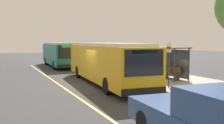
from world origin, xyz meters
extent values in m
plane|color=#38383A|center=(0.00, 0.00, 0.00)|extent=(120.00, 120.00, 0.00)
cube|color=#A8A399|center=(0.00, 6.00, 0.07)|extent=(44.00, 6.40, 0.15)
cube|color=#E0D64C|center=(0.00, -2.20, 0.00)|extent=(36.00, 0.14, 0.01)
cube|color=gold|center=(-0.65, 1.00, 1.55)|extent=(12.60, 3.36, 2.40)
cube|color=silver|center=(-0.65, 1.00, 2.85)|extent=(11.59, 3.04, 0.20)
cube|color=black|center=(5.59, 0.59, 1.98)|extent=(0.18, 2.17, 1.34)
cube|color=black|center=(-0.56, 2.29, 1.84)|extent=(10.95, 0.76, 1.06)
cube|color=black|center=(-0.56, 2.29, 0.57)|extent=(11.82, 0.80, 0.28)
cube|color=#26D83F|center=(5.59, 0.59, 2.57)|extent=(0.12, 1.40, 0.24)
cube|color=black|center=(5.60, 0.59, 0.53)|extent=(0.24, 2.50, 0.36)
cylinder|color=black|center=(3.28, 1.90, 0.50)|extent=(1.02, 0.34, 1.00)
cylinder|color=black|center=(3.13, -0.40, 0.50)|extent=(1.02, 0.34, 1.00)
cylinder|color=black|center=(-4.30, 2.40, 0.50)|extent=(1.02, 0.34, 1.00)
cylinder|color=black|center=(-4.45, 0.09, 0.50)|extent=(1.02, 0.34, 1.00)
cube|color=#146B66|center=(-15.22, 0.83, 1.55)|extent=(11.23, 2.97, 2.40)
cube|color=silver|center=(-15.22, 0.83, 2.85)|extent=(10.33, 2.68, 0.20)
cube|color=black|center=(-9.64, 0.62, 1.98)|extent=(0.12, 2.17, 1.34)
cube|color=black|center=(-15.17, 2.12, 1.84)|extent=(9.80, 0.41, 1.06)
cube|color=silver|center=(-15.17, 2.12, 0.57)|extent=(10.58, 0.43, 0.28)
cube|color=#26D83F|center=(-9.63, 0.62, 2.57)|extent=(0.08, 1.40, 0.24)
cube|color=black|center=(-9.62, 0.62, 0.53)|extent=(0.17, 2.50, 0.36)
cylinder|color=black|center=(-11.72, 1.86, 0.50)|extent=(1.01, 0.32, 1.00)
cylinder|color=black|center=(-11.81, -0.45, 0.50)|extent=(1.01, 0.32, 1.00)
cylinder|color=black|center=(-18.52, 2.11, 0.50)|extent=(1.01, 0.32, 1.00)
cylinder|color=black|center=(-18.60, -0.20, 0.50)|extent=(1.01, 0.32, 1.00)
cube|color=#2D4C84|center=(12.19, -1.04, 1.45)|extent=(2.00, 2.00, 0.80)
cylinder|color=black|center=(9.68, 0.01, 0.38)|extent=(0.77, 0.28, 0.76)
cylinder|color=black|center=(9.58, -1.79, 0.38)|extent=(0.77, 0.28, 0.76)
cylinder|color=#333338|center=(1.72, 6.66, 1.35)|extent=(0.10, 0.10, 2.40)
cylinder|color=#333338|center=(1.72, 5.36, 1.35)|extent=(0.10, 0.10, 2.40)
cylinder|color=#333338|center=(-0.88, 6.66, 1.35)|extent=(0.10, 0.10, 2.40)
cylinder|color=#333338|center=(-0.88, 5.36, 1.35)|extent=(0.10, 0.10, 2.40)
cube|color=#333338|center=(0.42, 6.01, 2.59)|extent=(2.90, 1.60, 0.08)
cube|color=#4C606B|center=(0.42, 6.66, 1.35)|extent=(2.47, 0.04, 2.16)
cube|color=navy|center=(-0.88, 6.01, 1.30)|extent=(0.06, 1.11, 1.82)
cube|color=brown|center=(0.42, 6.07, 0.60)|extent=(1.60, 0.44, 0.06)
cube|color=brown|center=(0.42, 6.31, 0.88)|extent=(1.60, 0.05, 0.44)
cube|color=#333338|center=(-0.30, 6.07, 0.38)|extent=(0.08, 0.40, 0.45)
cube|color=#333338|center=(1.14, 6.07, 0.38)|extent=(0.08, 0.40, 0.45)
cylinder|color=#333338|center=(3.36, 3.71, 1.55)|extent=(0.07, 0.07, 2.80)
cube|color=white|center=(3.36, 3.69, 2.65)|extent=(0.44, 0.03, 0.56)
cube|color=red|center=(3.36, 3.68, 2.65)|extent=(0.40, 0.01, 0.16)
camera|label=1|loc=(16.96, -6.19, 3.03)|focal=42.12mm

